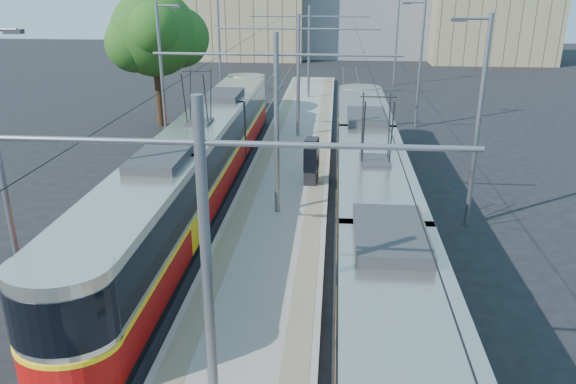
{
  "coord_description": "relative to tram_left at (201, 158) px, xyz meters",
  "views": [
    {
      "loc": [
        2.24,
        -12.81,
        9.0
      ],
      "look_at": [
        0.54,
        6.8,
        1.6
      ],
      "focal_mm": 35.0,
      "sensor_mm": 36.0,
      "label": 1
    }
  ],
  "objects": [
    {
      "name": "ground",
      "position": [
        3.6,
        -10.35,
        -1.71
      ],
      "size": [
        160.0,
        160.0,
        0.0
      ],
      "primitive_type": "plane",
      "color": "black",
      "rests_on": "ground"
    },
    {
      "name": "tactile_strip_right",
      "position": [
        5.05,
        6.65,
        -1.4
      ],
      "size": [
        0.7,
        50.0,
        0.01
      ],
      "primitive_type": "cube",
      "color": "gray",
      "rests_on": "platform"
    },
    {
      "name": "building_right",
      "position": [
        23.6,
        47.65,
        3.6
      ],
      "size": [
        14.28,
        10.2,
        10.59
      ],
      "color": "#998B68",
      "rests_on": "ground"
    },
    {
      "name": "rails",
      "position": [
        3.6,
        6.65,
        -1.69
      ],
      "size": [
        8.71,
        70.0,
        0.03
      ],
      "color": "gray",
      "rests_on": "ground"
    },
    {
      "name": "tram_left",
      "position": [
        0.0,
        0.0,
        0.0
      ],
      "size": [
        2.43,
        27.98,
        5.5
      ],
      "color": "black",
      "rests_on": "ground"
    },
    {
      "name": "catenary",
      "position": [
        3.6,
        3.8,
        2.81
      ],
      "size": [
        9.2,
        70.0,
        7.0
      ],
      "color": "slate",
      "rests_on": "platform"
    },
    {
      "name": "tree",
      "position": [
        -5.34,
        12.7,
        4.15
      ],
      "size": [
        5.96,
        5.51,
        8.66
      ],
      "color": "#382314",
      "rests_on": "ground"
    },
    {
      "name": "tram_right",
      "position": [
        7.2,
        -4.92,
        0.15
      ],
      "size": [
        2.43,
        30.6,
        5.5
      ],
      "color": "black",
      "rests_on": "ground"
    },
    {
      "name": "building_left",
      "position": [
        -6.4,
        49.65,
        4.59
      ],
      "size": [
        16.32,
        12.24,
        12.59
      ],
      "color": "#998B68",
      "rests_on": "ground"
    },
    {
      "name": "street_lamps",
      "position": [
        3.6,
        10.65,
        2.47
      ],
      "size": [
        15.18,
        38.22,
        8.0
      ],
      "color": "slate",
      "rests_on": "ground"
    },
    {
      "name": "shelter",
      "position": [
        4.8,
        1.17,
        -0.31
      ],
      "size": [
        0.69,
        1.01,
        2.1
      ],
      "rotation": [
        0.0,
        0.0,
        -0.12
      ],
      "color": "black",
      "rests_on": "platform"
    },
    {
      "name": "tactile_strip_left",
      "position": [
        2.15,
        6.65,
        -1.4
      ],
      "size": [
        0.7,
        50.0,
        0.01
      ],
      "primitive_type": "cube",
      "color": "gray",
      "rests_on": "platform"
    },
    {
      "name": "platform",
      "position": [
        3.6,
        6.65,
        -1.56
      ],
      "size": [
        4.0,
        50.0,
        0.3
      ],
      "primitive_type": "cube",
      "color": "gray",
      "rests_on": "ground"
    }
  ]
}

